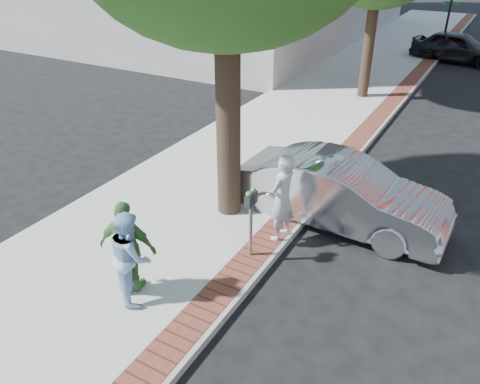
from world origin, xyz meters
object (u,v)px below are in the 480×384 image
Objects in this scene: person_officer at (131,256)px; bg_car at (457,47)px; person_green at (128,248)px; person_gray at (282,198)px; parking_meter at (251,209)px; sedan_silver at (341,193)px.

bg_car is (2.33, 21.85, -0.24)m from person_officer.
person_gray is at bearing -134.60° from person_green.
sedan_silver is (1.04, 2.24, -0.44)m from parking_meter.
sedan_silver is 17.58m from bg_car.
person_green is at bearing -178.97° from bg_car.
person_gray is at bearing 152.24° from sedan_silver.
parking_meter is at bearing -75.35° from person_officer.
sedan_silver is at bearing -72.52° from person_officer.
bg_car is (1.15, 19.83, -0.45)m from parking_meter.
sedan_silver is at bearing 65.20° from parking_meter.
parking_meter reaches higher than bg_car.
person_green reaches higher than bg_car.
person_green is 21.87m from bg_car.
person_gray is 1.11× the size of person_officer.
person_gray reaches higher than bg_car.
parking_meter is at bearing -175.71° from bg_car.
person_officer is at bearing -120.31° from parking_meter.
parking_meter is 0.84× the size of person_green.
parking_meter is at bearing -140.01° from person_green.
sedan_silver is (2.22, 4.27, -0.23)m from person_officer.
sedan_silver is 1.04× the size of bg_car.
person_gray is 18.99m from bg_car.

